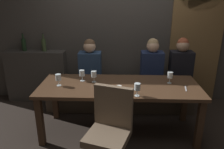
% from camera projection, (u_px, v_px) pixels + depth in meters
% --- Properties ---
extents(ground, '(9.00, 9.00, 0.00)m').
position_uv_depth(ground, '(119.00, 131.00, 3.30)').
color(ground, black).
extents(back_wall_tiled, '(6.00, 0.12, 3.00)m').
position_uv_depth(back_wall_tiled, '(120.00, 19.00, 3.94)').
color(back_wall_tiled, '#423D38').
rests_on(back_wall_tiled, ground).
extents(arched_door, '(0.90, 0.05, 2.55)m').
position_uv_depth(arched_door, '(197.00, 28.00, 3.87)').
color(arched_door, olive).
rests_on(arched_door, ground).
extents(back_counter, '(1.10, 0.28, 0.95)m').
position_uv_depth(back_counter, '(37.00, 76.00, 4.17)').
color(back_counter, '#38342F').
rests_on(back_counter, ground).
extents(dining_table, '(2.20, 0.84, 0.74)m').
position_uv_depth(dining_table, '(119.00, 91.00, 3.08)').
color(dining_table, '#412B1C').
rests_on(dining_table, ground).
extents(banquette_bench, '(2.50, 0.44, 0.45)m').
position_uv_depth(banquette_bench, '(119.00, 97.00, 3.88)').
color(banquette_bench, '#40352A').
rests_on(banquette_bench, ground).
extents(chair_near_side, '(0.55, 0.55, 0.98)m').
position_uv_depth(chair_near_side, '(110.00, 125.00, 2.44)').
color(chair_near_side, '#4C3321').
rests_on(chair_near_side, ground).
extents(diner_redhead, '(0.36, 0.24, 0.80)m').
position_uv_depth(diner_redhead, '(90.00, 64.00, 3.68)').
color(diner_redhead, navy).
rests_on(diner_redhead, banquette_bench).
extents(diner_bearded, '(0.36, 0.24, 0.81)m').
position_uv_depth(diner_bearded, '(152.00, 64.00, 3.65)').
color(diner_bearded, '#192342').
rests_on(diner_bearded, banquette_bench).
extents(diner_far_end, '(0.36, 0.24, 0.83)m').
position_uv_depth(diner_far_end, '(181.00, 64.00, 3.63)').
color(diner_far_end, black).
rests_on(diner_far_end, banquette_bench).
extents(wine_bottle_dark_red, '(0.08, 0.08, 0.33)m').
position_uv_depth(wine_bottle_dark_red, '(24.00, 44.00, 4.00)').
color(wine_bottle_dark_red, black).
rests_on(wine_bottle_dark_red, back_counter).
extents(wine_bottle_pale_label, '(0.08, 0.08, 0.33)m').
position_uv_depth(wine_bottle_pale_label, '(44.00, 44.00, 3.98)').
color(wine_bottle_pale_label, '#384728').
rests_on(wine_bottle_pale_label, back_counter).
extents(wine_glass_far_right, '(0.08, 0.08, 0.16)m').
position_uv_depth(wine_glass_far_right, '(82.00, 74.00, 3.16)').
color(wine_glass_far_right, silver).
rests_on(wine_glass_far_right, dining_table).
extents(wine_glass_center_back, '(0.08, 0.08, 0.16)m').
position_uv_depth(wine_glass_center_back, '(137.00, 87.00, 2.68)').
color(wine_glass_center_back, silver).
rests_on(wine_glass_center_back, dining_table).
extents(wine_glass_near_left, '(0.08, 0.08, 0.16)m').
position_uv_depth(wine_glass_near_left, '(58.00, 78.00, 2.99)').
color(wine_glass_near_left, silver).
rests_on(wine_glass_near_left, dining_table).
extents(wine_glass_far_left, '(0.08, 0.08, 0.16)m').
position_uv_depth(wine_glass_far_left, '(94.00, 74.00, 3.12)').
color(wine_glass_far_left, silver).
rests_on(wine_glass_far_left, dining_table).
extents(wine_glass_center_front, '(0.08, 0.08, 0.16)m').
position_uv_depth(wine_glass_center_front, '(170.00, 76.00, 3.08)').
color(wine_glass_center_front, silver).
rests_on(wine_glass_center_front, dining_table).
extents(espresso_cup, '(0.12, 0.12, 0.06)m').
position_uv_depth(espresso_cup, '(120.00, 88.00, 2.88)').
color(espresso_cup, white).
rests_on(espresso_cup, dining_table).
extents(fork_on_table, '(0.05, 0.17, 0.01)m').
position_uv_depth(fork_on_table, '(186.00, 89.00, 2.93)').
color(fork_on_table, silver).
rests_on(fork_on_table, dining_table).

